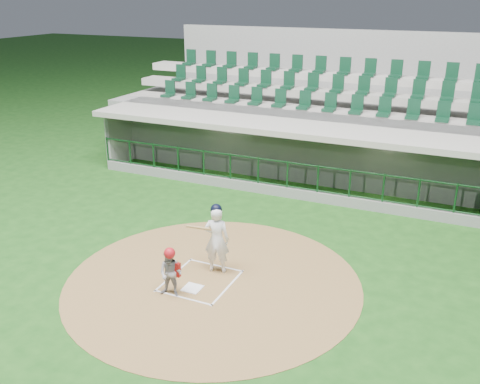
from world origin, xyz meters
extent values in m
plane|color=#164213|center=(0.00, 0.00, 0.00)|extent=(120.00, 120.00, 0.00)
cylinder|color=brown|center=(0.30, -0.20, 0.01)|extent=(7.20, 7.20, 0.01)
cube|color=white|center=(0.00, -0.70, 0.02)|extent=(0.43, 0.43, 0.02)
cube|color=white|center=(-0.75, -0.30, 0.02)|extent=(0.05, 1.80, 0.01)
cube|color=white|center=(0.75, -0.30, 0.02)|extent=(0.05, 1.80, 0.01)
cube|color=white|center=(0.00, 0.55, 0.02)|extent=(1.55, 0.05, 0.01)
cube|color=silver|center=(0.00, -1.15, 0.02)|extent=(1.55, 0.05, 0.01)
cube|color=slate|center=(0.00, 7.50, -0.55)|extent=(15.00, 3.00, 0.10)
cube|color=slate|center=(0.00, 9.10, 0.85)|extent=(15.00, 0.20, 2.70)
cube|color=#BBB6A6|center=(0.00, 8.98, 1.10)|extent=(13.50, 0.04, 0.90)
cube|color=gray|center=(-7.50, 7.50, 0.85)|extent=(0.20, 3.00, 2.70)
cube|color=gray|center=(0.00, 7.25, 2.30)|extent=(15.40, 3.50, 0.20)
cube|color=slate|center=(0.00, 5.95, 0.15)|extent=(15.00, 0.15, 0.40)
cube|color=black|center=(0.00, 5.95, 1.73)|extent=(15.00, 0.01, 0.95)
cube|color=brown|center=(0.00, 8.55, -0.28)|extent=(12.75, 0.40, 0.45)
cube|color=white|center=(-3.00, 7.50, 2.17)|extent=(1.30, 0.35, 0.04)
cube|color=white|center=(3.00, 7.50, 2.17)|extent=(1.30, 0.35, 0.04)
imported|color=#AB121C|center=(-6.10, 8.17, 0.29)|extent=(1.03, 0.61, 1.58)
imported|color=maroon|center=(-2.94, 8.37, 0.38)|extent=(1.08, 0.54, 1.77)
imported|color=#A51116|center=(2.05, 8.12, 0.46)|extent=(1.06, 0.82, 1.92)
imported|color=#9F1115|center=(4.17, 8.24, 0.27)|extent=(1.50, 0.90, 1.54)
cube|color=slate|center=(0.00, 10.75, 1.15)|extent=(17.00, 6.50, 2.50)
cube|color=gray|center=(0.00, 9.25, 2.30)|extent=(16.60, 0.95, 0.30)
cube|color=gray|center=(0.00, 10.20, 2.85)|extent=(16.60, 0.95, 0.30)
cube|color=#A59E95|center=(0.00, 11.15, 3.40)|extent=(16.60, 0.95, 0.30)
cube|color=gray|center=(0.00, 14.10, 2.53)|extent=(17.00, 0.25, 5.05)
imported|color=white|center=(0.15, 0.32, 0.88)|extent=(0.71, 0.55, 1.74)
sphere|color=black|center=(0.15, 0.32, 1.70)|extent=(0.28, 0.28, 0.28)
cylinder|color=#A9844D|center=(-0.10, 0.07, 1.25)|extent=(0.58, 0.79, 0.39)
imported|color=gray|center=(-0.30, -1.14, 0.58)|extent=(0.62, 0.51, 1.14)
sphere|color=#B0121C|center=(-0.30, -1.14, 1.10)|extent=(0.26, 0.26, 0.26)
cube|color=maroon|center=(-0.30, -0.99, 0.62)|extent=(0.32, 0.10, 0.35)
camera|label=1|loc=(5.61, -10.33, 6.68)|focal=40.00mm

